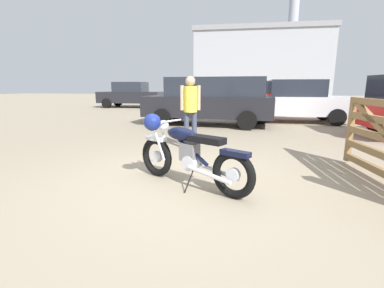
% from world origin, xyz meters
% --- Properties ---
extents(ground_plane, '(80.00, 80.00, 0.00)m').
position_xyz_m(ground_plane, '(0.00, 0.00, 0.00)').
color(ground_plane, gray).
extents(vintage_motorcycle, '(1.90, 1.05, 1.07)m').
position_xyz_m(vintage_motorcycle, '(0.07, -0.15, 0.49)').
color(vintage_motorcycle, black).
rests_on(vintage_motorcycle, ground_plane).
extents(bystander, '(0.44, 0.30, 1.66)m').
position_xyz_m(bystander, '(-0.39, 2.19, 1.02)').
color(bystander, '#383D51').
rests_on(bystander, ground_plane).
extents(pale_sedan_back, '(4.36, 2.26, 1.67)m').
position_xyz_m(pale_sedan_back, '(1.48, 11.48, 0.84)').
color(pale_sedan_back, black).
rests_on(pale_sedan_back, ground_plane).
extents(silver_sedan_mid, '(4.27, 2.06, 1.67)m').
position_xyz_m(silver_sedan_mid, '(-6.95, 13.44, 0.84)').
color(silver_sedan_mid, black).
rests_on(silver_sedan_mid, ground_plane).
extents(blue_hatchback_right, '(4.26, 2.03, 1.67)m').
position_xyz_m(blue_hatchback_right, '(2.65, 7.76, 0.84)').
color(blue_hatchback_right, black).
rests_on(blue_hatchback_right, ground_plane).
extents(dark_sedan_left, '(4.79, 2.18, 1.74)m').
position_xyz_m(dark_sedan_left, '(-0.49, 6.22, 0.94)').
color(dark_sedan_left, black).
rests_on(dark_sedan_left, ground_plane).
extents(industrial_building, '(15.15, 10.13, 16.53)m').
position_xyz_m(industrial_building, '(1.64, 31.27, 3.92)').
color(industrial_building, '#9EA0A8').
rests_on(industrial_building, ground_plane).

